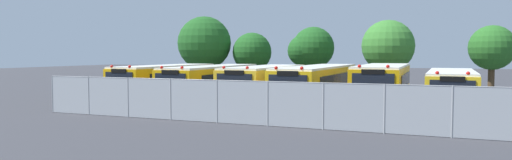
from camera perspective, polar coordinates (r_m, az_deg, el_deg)
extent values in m
plane|color=#38383D|center=(29.00, 4.43, -3.26)|extent=(160.00, 160.00, 0.00)
cube|color=#EAA80C|center=(32.59, -11.06, -0.17)|extent=(2.38, 10.06, 2.03)
cube|color=white|center=(32.54, -11.08, 1.71)|extent=(2.33, 9.86, 0.12)
cube|color=black|center=(28.54, -16.63, -2.43)|extent=(2.41, 0.16, 0.36)
cube|color=black|center=(28.48, -16.61, -0.02)|extent=(1.94, 0.06, 0.97)
cube|color=black|center=(32.19, -8.98, 0.38)|extent=(0.05, 7.84, 0.73)
cube|color=black|center=(33.49, -12.51, 0.46)|extent=(0.05, 7.84, 0.73)
cube|color=black|center=(32.62, -11.05, -0.89)|extent=(2.40, 10.16, 0.10)
sphere|color=red|center=(28.18, -15.39, 1.61)|extent=(0.18, 0.18, 0.18)
sphere|color=red|center=(28.99, -17.44, 1.62)|extent=(0.18, 0.18, 0.18)
cube|color=black|center=(28.45, -16.64, 1.08)|extent=(1.06, 0.08, 0.24)
cylinder|color=black|center=(29.08, -13.22, -2.33)|extent=(0.28, 1.00, 1.00)
cylinder|color=black|center=(30.33, -16.44, -2.15)|extent=(0.28, 1.00, 1.00)
cylinder|color=black|center=(34.88, -6.71, -1.33)|extent=(0.28, 1.00, 1.00)
cylinder|color=black|center=(35.93, -9.63, -1.22)|extent=(0.28, 1.00, 1.00)
cube|color=#EAA80C|center=(30.96, -5.38, -0.32)|extent=(2.69, 10.91, 2.02)
cube|color=white|center=(30.91, -5.39, 1.66)|extent=(2.64, 10.69, 0.12)
cube|color=black|center=(26.21, -10.60, -2.86)|extent=(2.42, 0.23, 0.36)
cube|color=black|center=(26.15, -10.57, -0.24)|extent=(1.95, 0.12, 0.97)
cube|color=black|center=(30.71, -3.11, 0.27)|extent=(0.29, 8.46, 0.73)
cube|color=black|center=(31.74, -7.11, 0.35)|extent=(0.29, 8.46, 0.73)
cube|color=black|center=(30.98, -5.37, -1.06)|extent=(2.72, 11.02, 0.10)
sphere|color=red|center=(25.93, -9.16, 1.53)|extent=(0.18, 0.18, 0.18)
sphere|color=red|center=(26.60, -11.61, 1.55)|extent=(0.18, 0.18, 0.18)
cube|color=black|center=(26.11, -10.60, 0.96)|extent=(1.07, 0.11, 0.24)
cylinder|color=black|center=(26.98, -7.08, -2.71)|extent=(0.31, 1.01, 1.00)
cylinder|color=black|center=(28.00, -10.89, -2.52)|extent=(0.31, 1.01, 1.00)
cylinder|color=black|center=(33.91, -1.11, -1.44)|extent=(0.31, 1.01, 1.00)
cylinder|color=black|center=(34.73, -4.33, -1.34)|extent=(0.31, 1.01, 1.00)
cube|color=yellow|center=(29.24, 1.14, -0.50)|extent=(2.57, 9.29, 2.04)
cube|color=white|center=(29.18, 1.14, 1.61)|extent=(2.52, 9.11, 0.12)
cube|color=black|center=(24.99, -2.76, -3.10)|extent=(2.60, 0.17, 0.36)
cube|color=black|center=(24.93, -2.72, -0.33)|extent=(2.09, 0.07, 0.98)
cube|color=black|center=(29.06, 3.73, 0.11)|extent=(0.06, 7.24, 0.73)
cube|color=black|center=(29.98, -0.97, 0.22)|extent=(0.06, 7.24, 0.73)
cube|color=black|center=(29.27, 1.13, -1.30)|extent=(2.60, 9.39, 0.10)
sphere|color=red|center=(24.76, -1.09, 1.53)|extent=(0.18, 0.18, 0.18)
sphere|color=red|center=(25.34, -4.00, 1.56)|extent=(0.18, 0.18, 0.18)
cube|color=black|center=(24.89, -2.74, 0.93)|extent=(1.15, 0.08, 0.24)
cylinder|color=black|center=(25.89, 0.89, -2.94)|extent=(0.28, 1.00, 1.00)
cylinder|color=black|center=(26.80, -3.64, -2.73)|extent=(0.28, 1.00, 1.00)
cylinder|color=black|center=(31.61, 4.91, -1.80)|extent=(0.28, 1.00, 1.00)
cylinder|color=black|center=(32.36, 1.07, -1.67)|extent=(0.28, 1.00, 1.00)
cube|color=yellow|center=(28.19, 7.68, -0.63)|extent=(2.61, 11.34, 2.09)
cube|color=white|center=(28.14, 7.70, 1.62)|extent=(2.55, 11.11, 0.12)
cube|color=black|center=(22.83, 3.88, -3.72)|extent=(2.49, 0.20, 0.36)
cube|color=black|center=(22.76, 3.93, -0.61)|extent=(2.00, 0.09, 1.00)
cube|color=black|center=(28.17, 10.28, 0.03)|extent=(0.17, 8.82, 0.75)
cube|color=black|center=(28.81, 5.46, 0.14)|extent=(0.17, 8.82, 0.75)
cube|color=black|center=(28.23, 7.67, -1.47)|extent=(2.63, 11.46, 0.10)
sphere|color=red|center=(22.67, 5.69, 1.47)|extent=(0.18, 0.18, 0.18)
sphere|color=red|center=(23.10, 2.50, 1.52)|extent=(0.18, 0.18, 0.18)
cube|color=black|center=(22.71, 3.93, 0.82)|extent=(1.10, 0.10, 0.24)
cylinder|color=black|center=(23.91, 7.48, -3.50)|extent=(0.29, 1.00, 1.00)
cylinder|color=black|center=(24.57, 2.61, -3.29)|extent=(0.29, 1.00, 1.00)
cylinder|color=black|center=(31.76, 11.38, -1.83)|extent=(0.29, 1.00, 1.00)
cylinder|color=black|center=(32.26, 7.61, -1.72)|extent=(0.29, 1.00, 1.00)
cube|color=#EAA80C|center=(27.81, 15.46, -0.68)|extent=(2.59, 9.55, 2.18)
cube|color=white|center=(27.76, 15.50, 1.69)|extent=(2.54, 9.35, 0.12)
cube|color=black|center=(23.12, 14.20, -3.73)|extent=(2.51, 0.19, 0.36)
cube|color=black|center=(23.05, 14.27, -0.50)|extent=(2.02, 0.09, 1.05)
cube|color=black|center=(27.99, 18.08, 0.02)|extent=(0.14, 7.42, 0.78)
cube|color=black|center=(28.24, 13.01, 0.13)|extent=(0.14, 7.42, 0.78)
cube|color=black|center=(27.85, 15.45, -1.57)|extent=(2.62, 9.64, 0.10)
sphere|color=red|center=(23.11, 16.01, 1.61)|extent=(0.18, 0.18, 0.18)
sphere|color=red|center=(23.27, 12.69, 1.67)|extent=(0.18, 0.18, 0.18)
cube|color=black|center=(23.01, 14.28, 0.98)|extent=(1.11, 0.10, 0.24)
cylinder|color=black|center=(24.48, 17.17, -3.46)|extent=(0.29, 1.00, 1.00)
cylinder|color=black|center=(24.72, 12.11, -3.32)|extent=(0.29, 1.00, 1.00)
cylinder|color=black|center=(30.74, 18.02, -2.11)|extent=(0.29, 1.00, 1.00)
cylinder|color=black|center=(30.94, 13.98, -2.00)|extent=(0.29, 1.00, 1.00)
cube|color=yellow|center=(27.54, 23.04, -1.15)|extent=(2.48, 9.27, 1.91)
cube|color=white|center=(27.48, 23.09, 0.96)|extent=(2.43, 9.09, 0.12)
cube|color=black|center=(22.94, 23.06, -3.95)|extent=(2.43, 0.19, 0.36)
cube|color=black|center=(22.88, 23.12, -1.16)|extent=(1.95, 0.08, 0.92)
cube|color=black|center=(27.85, 25.54, -0.53)|extent=(0.12, 7.21, 0.69)
cube|color=black|center=(27.84, 20.56, -0.42)|extent=(0.12, 7.21, 0.69)
cube|color=black|center=(27.57, 23.02, -1.94)|extent=(2.51, 9.37, 0.10)
sphere|color=red|center=(23.02, 24.79, 0.75)|extent=(0.18, 0.18, 0.18)
sphere|color=red|center=(23.01, 21.53, 0.82)|extent=(0.18, 0.18, 0.18)
cube|color=black|center=(22.84, 23.15, 0.11)|extent=(1.07, 0.09, 0.24)
cylinder|color=black|center=(24.44, 25.50, -3.65)|extent=(0.29, 1.00, 1.00)
cylinder|color=black|center=(24.42, 20.57, -3.54)|extent=(0.29, 1.00, 1.00)
cylinder|color=black|center=(30.44, 24.95, -2.31)|extent=(0.29, 1.00, 1.00)
cylinder|color=black|center=(30.43, 21.00, -2.22)|extent=(0.29, 1.00, 1.00)
cylinder|color=#4C3823|center=(41.33, -6.38, 0.41)|extent=(0.31, 0.31, 2.44)
sphere|color=#1E561E|center=(41.28, -6.41, 4.57)|extent=(4.75, 4.75, 4.75)
sphere|color=#1E561E|center=(41.57, -6.45, 5.14)|extent=(2.68, 2.68, 2.68)
cylinder|color=#4C3823|center=(40.46, -0.49, 0.14)|extent=(0.44, 0.44, 2.13)
sphere|color=#1E561E|center=(40.40, -0.49, 3.47)|extent=(3.43, 3.43, 3.43)
sphere|color=#1E561E|center=(40.56, 0.04, 3.53)|extent=(2.45, 2.45, 2.45)
cylinder|color=#4C3823|center=(39.41, 7.08, 0.28)|extent=(0.33, 0.33, 2.47)
sphere|color=#1E561E|center=(39.36, 7.11, 4.00)|extent=(3.54, 3.54, 3.54)
sphere|color=#1E561E|center=(39.20, 5.86, 3.64)|extent=(2.64, 2.64, 2.64)
cylinder|color=#4C3823|center=(37.47, 15.96, -0.07)|extent=(0.29, 0.29, 2.36)
sphere|color=#387A2D|center=(37.41, 16.03, 4.08)|extent=(4.07, 4.07, 4.07)
sphere|color=#387A2D|center=(37.65, 16.10, 4.22)|extent=(2.42, 2.42, 2.42)
cylinder|color=#4C3823|center=(38.60, 27.10, -0.11)|extent=(0.46, 0.46, 2.49)
sphere|color=#286623|center=(38.55, 27.20, 3.59)|extent=(3.34, 3.34, 3.34)
sphere|color=#286623|center=(38.64, 27.33, 3.30)|extent=(2.31, 2.31, 2.31)
cylinder|color=#9EA0A3|center=(28.25, -23.90, -1.60)|extent=(0.07, 0.07, 2.08)
cylinder|color=#9EA0A3|center=(26.46, -20.01, -1.84)|extent=(0.07, 0.07, 2.08)
cylinder|color=#9EA0A3|center=(24.81, -15.57, -2.09)|extent=(0.07, 0.07, 2.08)
cylinder|color=#9EA0A3|center=(23.32, -10.53, -2.36)|extent=(0.07, 0.07, 2.08)
cylinder|color=#9EA0A3|center=(22.05, -4.85, -2.65)|extent=(0.07, 0.07, 2.08)
cylinder|color=#9EA0A3|center=(21.01, 1.46, -2.94)|extent=(0.07, 0.07, 2.08)
cylinder|color=#9EA0A3|center=(20.25, 8.33, -3.21)|extent=(0.07, 0.07, 2.08)
cylinder|color=#9EA0A3|center=(19.80, 15.63, -3.45)|extent=(0.07, 0.07, 2.08)
cylinder|color=#9EA0A3|center=(19.69, 23.14, -3.64)|extent=(0.07, 0.07, 2.08)
cube|color=#ADB2B7|center=(21.49, -1.77, -2.80)|extent=(23.26, 0.02, 2.04)
cylinder|color=#9EA0A3|center=(21.41, -1.78, -0.11)|extent=(23.26, 0.04, 0.04)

